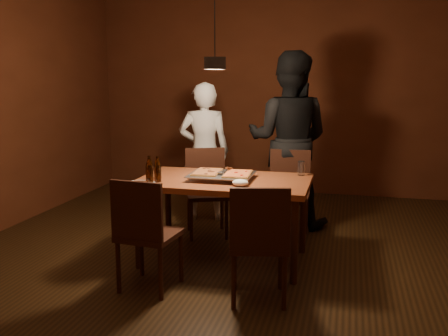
% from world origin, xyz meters
% --- Properties ---
extents(room_shell, '(6.00, 6.00, 6.00)m').
position_xyz_m(room_shell, '(0.00, 0.00, 1.40)').
color(room_shell, '#341F0E').
rests_on(room_shell, ground).
extents(dining_table, '(1.50, 0.90, 0.75)m').
position_xyz_m(dining_table, '(0.04, 0.14, 0.68)').
color(dining_table, '#994A27').
rests_on(dining_table, floor).
extents(chair_far_left, '(0.55, 0.55, 0.49)m').
position_xyz_m(chair_far_left, '(-0.34, 0.88, 0.54)').
color(chair_far_left, '#38190F').
rests_on(chair_far_left, floor).
extents(chair_far_right, '(0.42, 0.42, 0.49)m').
position_xyz_m(chair_far_right, '(0.51, 0.98, 0.54)').
color(chair_far_right, '#38190F').
rests_on(chair_far_right, floor).
extents(chair_near_left, '(0.46, 0.46, 0.49)m').
position_xyz_m(chair_near_left, '(-0.38, -0.66, 0.54)').
color(chair_near_left, '#38190F').
rests_on(chair_near_left, floor).
extents(chair_near_right, '(0.50, 0.50, 0.49)m').
position_xyz_m(chair_near_right, '(0.50, -0.65, 0.54)').
color(chair_near_right, '#38190F').
rests_on(chair_near_right, floor).
extents(pizza_tray, '(0.55, 0.45, 0.05)m').
position_xyz_m(pizza_tray, '(0.02, 0.14, 0.77)').
color(pizza_tray, silver).
rests_on(pizza_tray, dining_table).
extents(pizza_meat, '(0.24, 0.36, 0.02)m').
position_xyz_m(pizza_meat, '(-0.12, 0.15, 0.81)').
color(pizza_meat, maroon).
rests_on(pizza_meat, pizza_tray).
extents(pizza_cheese, '(0.25, 0.37, 0.02)m').
position_xyz_m(pizza_cheese, '(0.17, 0.14, 0.81)').
color(pizza_cheese, gold).
rests_on(pizza_cheese, pizza_tray).
extents(spatula, '(0.13, 0.25, 0.04)m').
position_xyz_m(spatula, '(0.03, 0.14, 0.81)').
color(spatula, silver).
rests_on(spatula, pizza_tray).
extents(beer_bottle_a, '(0.06, 0.06, 0.24)m').
position_xyz_m(beer_bottle_a, '(-0.52, -0.20, 0.87)').
color(beer_bottle_a, black).
rests_on(beer_bottle_a, dining_table).
extents(beer_bottle_b, '(0.06, 0.06, 0.22)m').
position_xyz_m(beer_bottle_b, '(-0.48, -0.10, 0.86)').
color(beer_bottle_b, black).
rests_on(beer_bottle_b, dining_table).
extents(water_glass_left, '(0.07, 0.07, 0.11)m').
position_xyz_m(water_glass_left, '(-0.53, 0.02, 0.80)').
color(water_glass_left, silver).
rests_on(water_glass_left, dining_table).
extents(water_glass_right, '(0.06, 0.06, 0.13)m').
position_xyz_m(water_glass_right, '(0.68, 0.49, 0.81)').
color(water_glass_right, silver).
rests_on(water_glass_right, dining_table).
extents(plate_slice, '(0.26, 0.26, 0.03)m').
position_xyz_m(plate_slice, '(-0.59, -0.26, 0.76)').
color(plate_slice, white).
rests_on(plate_slice, dining_table).
extents(napkin, '(0.14, 0.10, 0.06)m').
position_xyz_m(napkin, '(0.24, -0.10, 0.78)').
color(napkin, white).
rests_on(napkin, dining_table).
extents(diner_white, '(0.65, 0.50, 1.58)m').
position_xyz_m(diner_white, '(-0.51, 1.38, 0.79)').
color(diner_white, white).
rests_on(diner_white, floor).
extents(diner_dark, '(0.98, 0.79, 1.91)m').
position_xyz_m(diner_dark, '(0.45, 1.41, 0.96)').
color(diner_dark, black).
rests_on(diner_dark, floor).
extents(pendant_lamp, '(0.18, 0.18, 1.10)m').
position_xyz_m(pendant_lamp, '(0.00, 0.00, 1.76)').
color(pendant_lamp, black).
rests_on(pendant_lamp, ceiling).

